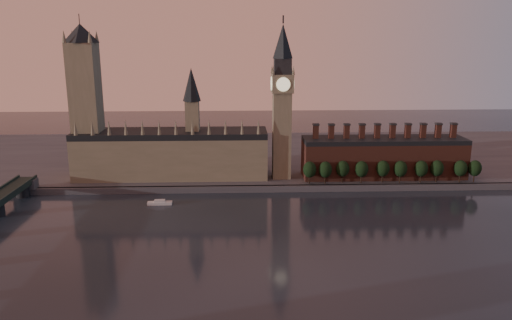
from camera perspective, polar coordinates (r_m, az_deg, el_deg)
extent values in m
plane|color=black|center=(240.53, 2.72, -10.16)|extent=(900.00, 900.00, 0.00)
cube|color=#4D4D52|center=(323.89, 1.42, -3.30)|extent=(900.00, 4.00, 4.00)
cube|color=#4D4D52|center=(410.55, 0.67, 0.45)|extent=(900.00, 180.00, 4.00)
cube|color=#7A6F57|center=(346.23, -9.61, 0.39)|extent=(130.00, 30.00, 28.00)
cube|color=black|center=(342.86, -9.72, 2.99)|extent=(130.00, 30.00, 4.00)
cube|color=#7A6F57|center=(339.42, -7.27, 4.69)|extent=(9.00, 9.00, 24.00)
cone|color=black|center=(336.48, -7.39, 8.55)|extent=(12.00, 12.00, 22.00)
cone|color=#7A6F57|center=(341.25, -19.96, 3.49)|extent=(2.60, 2.60, 10.00)
cone|color=#7A6F57|center=(338.11, -18.23, 3.54)|extent=(2.60, 2.60, 10.00)
cone|color=#7A6F57|center=(335.28, -16.46, 3.59)|extent=(2.60, 2.60, 10.00)
cone|color=#7A6F57|center=(332.77, -14.67, 3.63)|extent=(2.60, 2.60, 10.00)
cone|color=#7A6F57|center=(330.59, -12.85, 3.67)|extent=(2.60, 2.60, 10.00)
cone|color=#7A6F57|center=(328.74, -11.01, 3.71)|extent=(2.60, 2.60, 10.00)
cone|color=#7A6F57|center=(327.24, -9.15, 3.74)|extent=(2.60, 2.60, 10.00)
cone|color=#7A6F57|center=(326.08, -7.28, 3.77)|extent=(2.60, 2.60, 10.00)
cone|color=#7A6F57|center=(325.28, -5.39, 3.79)|extent=(2.60, 2.60, 10.00)
cone|color=#7A6F57|center=(324.82, -3.50, 3.82)|extent=(2.60, 2.60, 10.00)
cone|color=#7A6F57|center=(324.72, -1.60, 3.83)|extent=(2.60, 2.60, 10.00)
cone|color=#7A6F57|center=(324.98, 0.29, 3.85)|extent=(2.60, 2.60, 10.00)
cube|color=#7A6F57|center=(352.02, -18.77, 5.21)|extent=(18.00, 18.00, 90.00)
cone|color=black|center=(348.51, -19.44, 13.52)|extent=(24.00, 24.00, 12.00)
cylinder|color=#232326|center=(348.58, -19.52, 14.50)|extent=(0.50, 0.50, 12.00)
cone|color=#7A6F57|center=(343.31, -21.12, 13.05)|extent=(3.00, 3.00, 8.00)
cone|color=#7A6F57|center=(338.57, -18.49, 13.26)|extent=(3.00, 3.00, 8.00)
cone|color=#7A6F57|center=(358.52, -20.29, 13.12)|extent=(3.00, 3.00, 8.00)
cone|color=#7A6F57|center=(353.99, -17.76, 13.31)|extent=(3.00, 3.00, 8.00)
cube|color=#7A6F57|center=(336.31, 2.96, 2.79)|extent=(12.00, 12.00, 58.00)
cube|color=#7A6F57|center=(331.26, 3.03, 8.74)|extent=(14.00, 14.00, 12.00)
cube|color=#232326|center=(330.43, 3.06, 10.64)|extent=(11.00, 11.00, 10.00)
cone|color=black|center=(329.86, 3.09, 13.41)|extent=(13.00, 13.00, 22.00)
cylinder|color=#232326|center=(329.99, 3.13, 15.76)|extent=(1.00, 1.00, 5.00)
cylinder|color=beige|center=(324.12, 3.14, 8.62)|extent=(9.00, 0.50, 9.00)
cylinder|color=beige|center=(338.40, 2.93, 8.85)|extent=(9.00, 0.50, 9.00)
cylinder|color=beige|center=(330.71, 1.78, 8.74)|extent=(0.50, 9.00, 9.00)
cylinder|color=beige|center=(331.97, 4.29, 8.73)|extent=(0.50, 9.00, 9.00)
cone|color=#7A6F57|center=(323.57, 1.99, 10.22)|extent=(2.00, 2.00, 6.00)
cone|color=#7A6F57|center=(324.74, 4.32, 10.20)|extent=(2.00, 2.00, 6.00)
cone|color=#7A6F57|center=(336.52, 1.83, 10.37)|extent=(2.00, 2.00, 6.00)
cone|color=#7A6F57|center=(337.64, 4.07, 10.35)|extent=(2.00, 2.00, 6.00)
cube|color=brown|center=(352.97, 14.32, 0.08)|extent=(110.00, 25.00, 24.00)
cube|color=black|center=(350.06, 14.45, 2.22)|extent=(110.00, 25.00, 3.00)
cube|color=brown|center=(338.59, 6.85, 3.21)|extent=(3.50, 3.50, 9.00)
cube|color=#232326|center=(337.70, 6.87, 4.05)|extent=(4.20, 4.20, 1.00)
cube|color=brown|center=(340.36, 8.59, 3.21)|extent=(3.50, 3.50, 9.00)
cube|color=#232326|center=(339.46, 8.62, 4.04)|extent=(4.20, 4.20, 1.00)
cube|color=brown|center=(342.43, 10.31, 3.21)|extent=(3.50, 3.50, 9.00)
cube|color=#232326|center=(341.54, 10.35, 4.03)|extent=(4.20, 4.20, 1.00)
cube|color=brown|center=(344.80, 12.01, 3.20)|extent=(3.50, 3.50, 9.00)
cube|color=#232326|center=(343.92, 12.05, 4.02)|extent=(4.20, 4.20, 1.00)
cube|color=brown|center=(347.48, 13.68, 3.19)|extent=(3.50, 3.50, 9.00)
cube|color=#232326|center=(346.60, 13.73, 4.00)|extent=(4.20, 4.20, 1.00)
cube|color=brown|center=(350.44, 15.33, 3.18)|extent=(3.50, 3.50, 9.00)
cube|color=#232326|center=(349.58, 15.38, 3.98)|extent=(4.20, 4.20, 1.00)
cube|color=brown|center=(353.69, 16.95, 3.17)|extent=(3.50, 3.50, 9.00)
cube|color=#232326|center=(352.83, 17.00, 3.96)|extent=(4.20, 4.20, 1.00)
cube|color=brown|center=(357.21, 18.53, 3.15)|extent=(3.50, 3.50, 9.00)
cube|color=#232326|center=(356.36, 18.60, 3.94)|extent=(4.20, 4.20, 1.00)
cube|color=brown|center=(361.01, 20.09, 3.13)|extent=(3.50, 3.50, 9.00)
cube|color=#232326|center=(360.16, 20.15, 3.91)|extent=(4.20, 4.20, 1.00)
cube|color=brown|center=(365.06, 21.61, 3.11)|extent=(3.50, 3.50, 9.00)
cube|color=#232326|center=(364.23, 21.68, 3.88)|extent=(4.20, 4.20, 1.00)
cylinder|color=black|center=(329.15, 6.12, -2.18)|extent=(0.80, 0.80, 6.00)
ellipsoid|color=black|center=(327.40, 6.15, -1.09)|extent=(8.60, 8.60, 10.75)
cylinder|color=black|center=(330.41, 7.89, -2.18)|extent=(0.80, 0.80, 6.00)
ellipsoid|color=black|center=(328.67, 7.93, -1.09)|extent=(8.60, 8.60, 10.75)
cylinder|color=black|center=(334.20, 9.83, -2.06)|extent=(0.80, 0.80, 6.00)
ellipsoid|color=black|center=(332.47, 9.88, -0.99)|extent=(8.60, 8.60, 10.75)
cylinder|color=black|center=(335.79, 11.93, -2.09)|extent=(0.80, 0.80, 6.00)
ellipsoid|color=black|center=(334.08, 11.98, -1.02)|extent=(8.60, 8.60, 10.75)
cylinder|color=black|center=(340.17, 14.24, -2.01)|extent=(0.80, 0.80, 6.00)
ellipsoid|color=black|center=(338.48, 14.30, -0.95)|extent=(8.60, 8.60, 10.75)
cylinder|color=black|center=(342.60, 16.11, -2.02)|extent=(0.80, 0.80, 6.00)
ellipsoid|color=black|center=(340.92, 16.18, -0.97)|extent=(8.60, 8.60, 10.75)
cylinder|color=black|center=(347.17, 18.28, -1.97)|extent=(0.80, 0.80, 6.00)
ellipsoid|color=black|center=(345.51, 18.36, -0.93)|extent=(8.60, 8.60, 10.75)
cylinder|color=black|center=(351.39, 19.89, -1.92)|extent=(0.80, 0.80, 6.00)
ellipsoid|color=black|center=(349.75, 19.98, -0.89)|extent=(8.60, 8.60, 10.75)
cylinder|color=black|center=(356.85, 22.24, -1.89)|extent=(0.80, 0.80, 6.00)
ellipsoid|color=black|center=(355.23, 22.33, -0.88)|extent=(8.60, 8.60, 10.75)
cylinder|color=black|center=(360.74, 23.63, -1.86)|extent=(0.80, 0.80, 6.00)
ellipsoid|color=black|center=(359.14, 23.73, -0.86)|extent=(8.60, 8.60, 10.75)
cube|color=#4D4D52|center=(349.41, -24.88, -2.48)|extent=(14.00, 8.00, 6.00)
cylinder|color=#232326|center=(345.84, -25.14, -3.21)|extent=(8.00, 8.00, 7.75)
cube|color=beige|center=(305.67, -10.94, -4.86)|extent=(14.78, 4.84, 1.67)
cube|color=beige|center=(305.20, -10.95, -4.60)|extent=(6.39, 3.41, 1.25)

